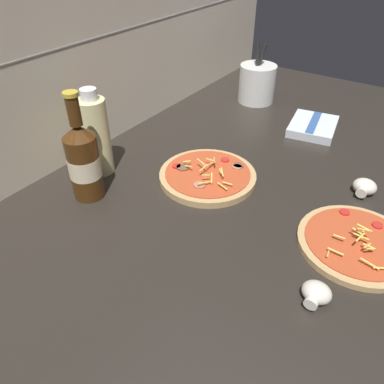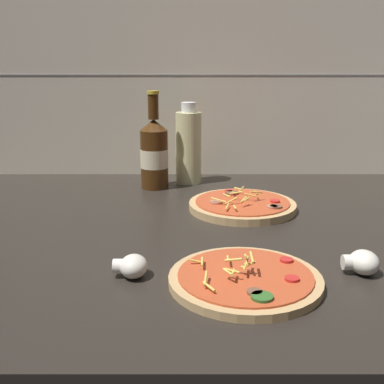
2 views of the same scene
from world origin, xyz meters
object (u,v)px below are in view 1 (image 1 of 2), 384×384
Objects in this scene: pizza_near at (357,243)px; beer_bottle at (84,161)px; mushroom_right at (316,293)px; utensil_crock at (257,83)px; mushroom_left at (364,187)px; dish_towel at (314,126)px; pizza_far at (208,176)px; oil_bottle at (96,136)px.

beer_bottle is at bearing 107.53° from pizza_near.
utensil_crock is (69.21, 45.60, 4.49)cm from mushroom_right.
dish_towel is (24.26, 20.33, -0.61)cm from mushroom_left.
utensil_crock reaches higher than mushroom_right.
mushroom_left is at bearing -127.72° from utensil_crock.
mushroom_left is 0.28× the size of utensil_crock.
pizza_far is (3.18, 35.89, 0.19)cm from pizza_near.
beer_bottle reaches higher than oil_bottle.
beer_bottle is at bearing 152.81° from dish_towel.
mushroom_right is 0.29× the size of dish_towel.
mushroom_left is (14.94, -32.35, 0.87)cm from pizza_far.
utensil_crock is at bearing 33.38° from mushroom_right.
mushroom_left is (35.32, -50.94, -7.17)cm from beer_bottle.
oil_bottle is 62.32cm from utensil_crock.
pizza_near is 60.95cm from oil_bottle.
beer_bottle reaches higher than utensil_crock.
pizza_far is at bearing 84.94° from pizza_near.
beer_bottle is 10.03cm from oil_bottle.
pizza_far is at bearing -166.25° from utensil_crock.
beer_bottle is 1.36× the size of dish_towel.
beer_bottle reaches higher than mushroom_left.
beer_bottle is at bearing 174.64° from utensil_crock.
mushroom_left reaches higher than dish_towel.
oil_bottle is 58.43cm from mushroom_right.
utensil_crock reaches higher than pizza_far.
mushroom_right is (-34.86, -1.20, -0.10)cm from mushroom_left.
pizza_far is 41.00cm from dish_towel.
mushroom_left is 34.88cm from mushroom_right.
utensil_crock is 26.58cm from dish_towel.
dish_towel is at bearing 20.01° from mushroom_right.
mushroom_left is 0.31× the size of dish_towel.
dish_towel is at bearing 39.97° from mushroom_left.
pizza_near is 0.97× the size of pizza_far.
dish_towel is (51.02, -35.79, -8.45)cm from oil_bottle.
beer_bottle is 1.25× the size of utensil_crock.
pizza_far is 4.23× the size of mushroom_left.
pizza_near is 36.03cm from pizza_far.
pizza_near reaches higher than dish_towel.
beer_bottle is 52.65cm from mushroom_right.
beer_bottle is 67.43cm from dish_towel.
pizza_near reaches higher than mushroom_right.
pizza_far is 51.01cm from utensil_crock.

